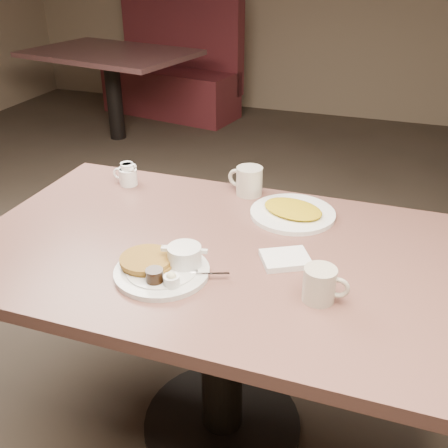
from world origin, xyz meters
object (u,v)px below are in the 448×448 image
(diner_table, at_px, (222,295))
(hash_plate, at_px, (293,212))
(coffee_mug_far, at_px, (248,181))
(coffee_mug_near, at_px, (321,284))
(booth_back_left, at_px, (168,74))
(creamer_right, at_px, (128,175))
(creamer_left, at_px, (127,174))
(main_plate, at_px, (164,266))

(diner_table, relative_size, hash_plate, 4.21)
(coffee_mug_far, bearing_deg, diner_table, -84.76)
(coffee_mug_near, height_order, booth_back_left, booth_back_left)
(booth_back_left, bearing_deg, diner_table, -62.92)
(creamer_right, distance_m, hash_plate, 0.63)
(diner_table, distance_m, coffee_mug_near, 0.41)
(coffee_mug_far, height_order, creamer_left, coffee_mug_far)
(booth_back_left, bearing_deg, hash_plate, -58.96)
(creamer_left, bearing_deg, coffee_mug_near, -31.14)
(coffee_mug_near, bearing_deg, creamer_left, 148.86)
(hash_plate, bearing_deg, diner_table, -119.16)
(main_plate, height_order, creamer_right, creamer_right)
(creamer_left, bearing_deg, main_plate, -52.64)
(main_plate, bearing_deg, coffee_mug_far, 82.94)
(creamer_left, relative_size, creamer_right, 1.11)
(main_plate, bearing_deg, booth_back_left, 114.63)
(creamer_left, xyz_separation_m, hash_plate, (0.64, -0.06, -0.02))
(diner_table, xyz_separation_m, booth_back_left, (-1.77, 3.47, -0.17))
(diner_table, bearing_deg, main_plate, -121.19)
(creamer_right, bearing_deg, diner_table, -33.67)
(main_plate, height_order, creamer_left, creamer_left)
(coffee_mug_near, bearing_deg, coffee_mug_far, 122.85)
(creamer_left, distance_m, creamer_right, 0.02)
(coffee_mug_far, bearing_deg, creamer_left, -172.82)
(coffee_mug_far, relative_size, creamer_left, 1.48)
(creamer_right, xyz_separation_m, booth_back_left, (-1.30, 3.15, -0.38))
(coffee_mug_near, distance_m, hash_plate, 0.46)
(hash_plate, bearing_deg, main_plate, -119.96)
(main_plate, distance_m, booth_back_left, 4.02)
(coffee_mug_far, relative_size, hash_plate, 0.39)
(coffee_mug_far, relative_size, booth_back_left, 0.08)
(coffee_mug_near, xyz_separation_m, coffee_mug_far, (-0.35, 0.54, 0.00))
(coffee_mug_near, height_order, hash_plate, coffee_mug_near)
(diner_table, relative_size, main_plate, 4.47)
(coffee_mug_near, height_order, creamer_left, coffee_mug_near)
(diner_table, height_order, coffee_mug_far, coffee_mug_far)
(booth_back_left, bearing_deg, coffee_mug_near, -60.06)
(main_plate, height_order, coffee_mug_near, coffee_mug_near)
(creamer_left, distance_m, booth_back_left, 3.42)
(coffee_mug_near, bearing_deg, main_plate, -177.63)
(coffee_mug_far, distance_m, creamer_left, 0.45)
(coffee_mug_far, height_order, creamer_right, coffee_mug_far)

